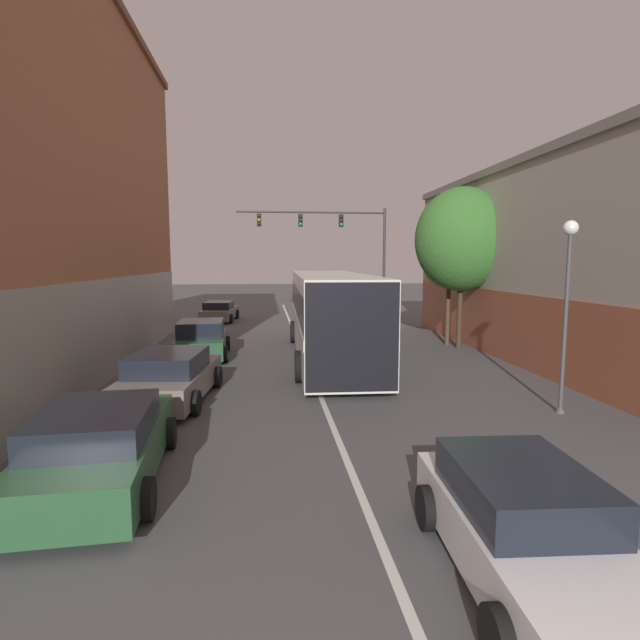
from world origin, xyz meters
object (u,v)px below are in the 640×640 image
at_px(street_tree_near, 462,240).
at_px(parked_car_left_mid, 100,446).
at_px(parked_car_left_far, 219,312).
at_px(street_tree_far, 449,259).
at_px(hatchback_foreground, 526,529).
at_px(street_lamp, 567,294).
at_px(parked_car_left_near, 170,377).
at_px(traffic_signal_gantry, 337,236).
at_px(parked_car_left_distant, 202,340).
at_px(bus, 330,311).

bearing_deg(street_tree_near, parked_car_left_mid, -132.54).
relative_size(parked_car_left_far, street_tree_near, 0.62).
bearing_deg(street_tree_far, parked_car_left_far, 137.32).
bearing_deg(hatchback_foreground, street_tree_near, -16.13).
bearing_deg(street_lamp, parked_car_left_near, 167.55).
xyz_separation_m(hatchback_foreground, parked_car_left_far, (-5.89, 26.34, -0.04)).
bearing_deg(parked_car_left_mid, street_lamp, -77.73).
distance_m(traffic_signal_gantry, street_tree_far, 11.81).
distance_m(parked_car_left_far, parked_car_left_distant, 11.85).
bearing_deg(parked_car_left_far, street_tree_far, -127.53).
bearing_deg(parked_car_left_mid, traffic_signal_gantry, -20.99).
distance_m(parked_car_left_near, parked_car_left_distant, 6.22).
xyz_separation_m(hatchback_foreground, street_lamp, (4.26, 6.11, 2.32)).
xyz_separation_m(hatchback_foreground, street_tree_far, (5.10, 16.20, 3.20)).
distance_m(hatchback_foreground, parked_car_left_far, 26.99).
xyz_separation_m(bus, parked_car_left_near, (-5.03, -5.37, -1.19)).
bearing_deg(parked_car_left_mid, parked_car_left_near, -6.33).
bearing_deg(street_tree_near, parked_car_left_distant, -175.71).
bearing_deg(traffic_signal_gantry, street_lamp, -83.11).
height_order(bus, hatchback_foreground, bus).
height_order(traffic_signal_gantry, street_lamp, traffic_signal_gantry).
bearing_deg(street_lamp, street_tree_near, 83.58).
distance_m(bus, parked_car_left_distant, 5.17).
height_order(parked_car_left_mid, traffic_signal_gantry, traffic_signal_gantry).
bearing_deg(parked_car_left_distant, traffic_signal_gantry, -31.53).
height_order(street_tree_near, street_tree_far, street_tree_near).
bearing_deg(traffic_signal_gantry, parked_car_left_mid, -107.21).
distance_m(parked_car_left_near, traffic_signal_gantry, 20.99).
bearing_deg(street_lamp, parked_car_left_far, 116.63).
bearing_deg(hatchback_foreground, street_lamp, -31.93).
xyz_separation_m(parked_car_left_far, street_tree_near, (11.18, -11.03, 4.05)).
distance_m(hatchback_foreground, traffic_signal_gantry, 27.85).
relative_size(hatchback_foreground, parked_car_left_near, 0.88).
bearing_deg(hatchback_foreground, traffic_signal_gantry, -0.57).
distance_m(parked_car_left_far, traffic_signal_gantry, 9.02).
bearing_deg(parked_car_left_near, parked_car_left_distant, 5.27).
distance_m(parked_car_left_near, street_tree_far, 13.68).
distance_m(parked_car_left_near, street_tree_near, 13.55).
relative_size(parked_car_left_near, parked_car_left_mid, 0.98).
relative_size(street_lamp, street_tree_far, 0.91).
bearing_deg(parked_car_left_mid, street_tree_near, -46.32).
bearing_deg(parked_car_left_mid, parked_car_left_far, -3.57).
height_order(bus, street_lamp, street_lamp).
xyz_separation_m(hatchback_foreground, parked_car_left_near, (-5.58, 8.28, 0.02)).
bearing_deg(parked_car_left_far, parked_car_left_near, -173.87).
bearing_deg(parked_car_left_near, parked_car_left_far, 6.84).
xyz_separation_m(hatchback_foreground, street_tree_near, (5.29, 15.31, 4.01)).
bearing_deg(street_tree_far, bus, -155.73).
bearing_deg(parked_car_left_mid, hatchback_foreground, -122.71).
xyz_separation_m(parked_car_left_mid, street_lamp, (10.07, 2.90, 2.30)).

